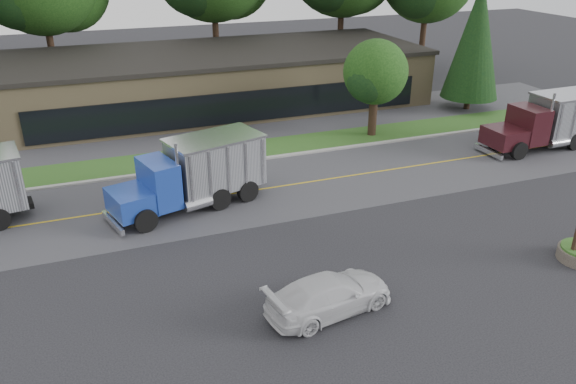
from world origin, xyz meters
name	(u,v)px	position (x,y,z in m)	size (l,w,h in m)	color
ground	(328,277)	(0.00, 0.00, 0.00)	(140.00, 140.00, 0.00)	#343439
road	(259,190)	(0.00, 9.00, 0.00)	(60.00, 8.00, 0.02)	#505055
center_line	(259,190)	(0.00, 9.00, 0.00)	(60.00, 0.12, 0.01)	gold
curb	(238,163)	(0.00, 13.20, 0.00)	(60.00, 0.30, 0.12)	#9E9E99
grass_verge	(230,153)	(0.00, 15.00, 0.00)	(60.00, 3.40, 0.03)	#21541C
far_parking	(211,129)	(0.00, 20.00, 0.00)	(60.00, 7.00, 0.02)	#505055
strip_mall	(217,80)	(2.00, 26.00, 2.00)	(32.00, 12.00, 4.00)	#94815B
evergreen_right	(476,39)	(20.00, 18.00, 5.37)	(4.30, 4.30, 9.78)	#382619
tree_verge	(376,75)	(10.07, 15.05, 4.09)	(4.51, 4.24, 6.43)	#382619
dump_truck_blue	(197,171)	(-3.39, 8.39, 1.80)	(8.13, 4.50, 3.36)	black
dump_truck_maroon	(556,119)	(19.90, 9.01, 1.81)	(9.12, 2.87, 3.36)	black
rally_car	(330,294)	(-0.85, -2.01, 0.70)	(1.97, 4.83, 1.40)	silver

